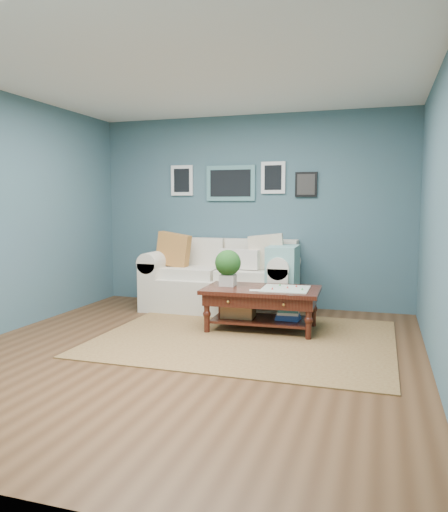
% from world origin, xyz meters
% --- Properties ---
extents(room_shell, '(5.00, 5.02, 2.70)m').
position_xyz_m(room_shell, '(-0.00, 0.06, 1.36)').
color(room_shell, brown).
rests_on(room_shell, ground).
extents(area_rug, '(3.11, 2.49, 0.01)m').
position_xyz_m(area_rug, '(0.41, 0.71, 0.01)').
color(area_rug, brown).
rests_on(area_rug, ground).
extents(loveseat, '(2.10, 0.95, 1.08)m').
position_xyz_m(loveseat, '(-0.21, 2.03, 0.44)').
color(loveseat, white).
rests_on(loveseat, ground).
extents(coffee_table, '(1.35, 0.82, 0.92)m').
position_xyz_m(coffee_table, '(0.42, 1.12, 0.41)').
color(coffee_table, black).
rests_on(coffee_table, ground).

